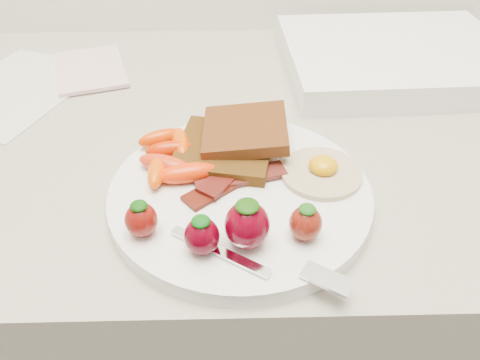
{
  "coord_description": "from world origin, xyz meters",
  "views": [
    {
      "loc": [
        0.02,
        1.18,
        1.23
      ],
      "look_at": [
        0.03,
        1.54,
        0.93
      ],
      "focal_mm": 35.0,
      "sensor_mm": 36.0,
      "label": 1
    }
  ],
  "objects": [
    {
      "name": "counter",
      "position": [
        0.0,
        1.7,
        0.45
      ],
      "size": [
        2.0,
        0.6,
        0.9
      ],
      "primitive_type": "cube",
      "color": "gray",
      "rests_on": "ground"
    },
    {
      "name": "plate",
      "position": [
        0.03,
        1.54,
        0.91
      ],
      "size": [
        0.27,
        0.27,
        0.02
      ],
      "primitive_type": "cylinder",
      "color": "white",
      "rests_on": "counter"
    },
    {
      "name": "toast_lower",
      "position": [
        0.01,
        1.6,
        0.93
      ],
      "size": [
        0.12,
        0.12,
        0.01
      ],
      "primitive_type": "cube",
      "rotation": [
        0.0,
        0.0,
        -0.19
      ],
      "color": "black",
      "rests_on": "plate"
    },
    {
      "name": "toast_upper",
      "position": [
        0.03,
        1.62,
        0.94
      ],
      "size": [
        0.1,
        0.1,
        0.02
      ],
      "primitive_type": "cube",
      "rotation": [
        0.0,
        -0.1,
        -0.03
      ],
      "color": "#47180A",
      "rests_on": "toast_lower"
    },
    {
      "name": "fried_egg",
      "position": [
        0.11,
        1.56,
        0.92
      ],
      "size": [
        0.1,
        0.1,
        0.02
      ],
      "color": "silver",
      "rests_on": "plate"
    },
    {
      "name": "bacon_strips",
      "position": [
        0.02,
        1.56,
        0.92
      ],
      "size": [
        0.11,
        0.1,
        0.01
      ],
      "color": "black",
      "rests_on": "plate"
    },
    {
      "name": "baby_carrots",
      "position": [
        -0.05,
        1.58,
        0.93
      ],
      "size": [
        0.1,
        0.11,
        0.02
      ],
      "color": "#BA2200",
      "rests_on": "plate"
    },
    {
      "name": "strawberries",
      "position": [
        0.01,
        1.47,
        0.94
      ],
      "size": [
        0.18,
        0.05,
        0.05
      ],
      "color": "#6B0D09",
      "rests_on": "plate"
    },
    {
      "name": "fork",
      "position": [
        0.05,
        1.44,
        0.92
      ],
      "size": [
        0.16,
        0.08,
        0.0
      ],
      "color": "white",
      "rests_on": "plate"
    },
    {
      "name": "paper_sheet",
      "position": [
        -0.29,
        1.79,
        0.9
      ],
      "size": [
        0.24,
        0.28,
        0.0
      ],
      "primitive_type": "cube",
      "rotation": [
        0.0,
        0.0,
        -0.38
      ],
      "color": "silver",
      "rests_on": "counter"
    },
    {
      "name": "notepad",
      "position": [
        -0.2,
        1.84,
        0.91
      ],
      "size": [
        0.14,
        0.17,
        0.01
      ],
      "primitive_type": "cube",
      "rotation": [
        0.0,
        0.0,
        0.3
      ],
      "color": "beige",
      "rests_on": "paper_sheet"
    },
    {
      "name": "appliance",
      "position": [
        0.27,
        1.84,
        0.92
      ],
      "size": [
        0.34,
        0.28,
        0.04
      ],
      "primitive_type": "cube",
      "rotation": [
        0.0,
        0.0,
        0.05
      ],
      "color": "white",
      "rests_on": "counter"
    }
  ]
}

